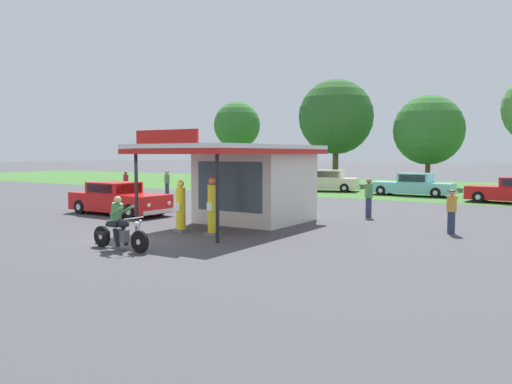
{
  "coord_description": "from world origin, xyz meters",
  "views": [
    {
      "loc": [
        12.19,
        -11.99,
        2.83
      ],
      "look_at": [
        1.89,
        3.91,
        1.4
      ],
      "focal_mm": 36.1,
      "sensor_mm": 36.0,
      "label": 1
    }
  ],
  "objects_px": {
    "gas_pump_offside": "(213,209)",
    "bystander_strolling_foreground": "(126,183)",
    "parked_car_second_row_spare": "(326,182)",
    "bystander_chatting_near_pumps": "(167,182)",
    "motorcycle_with_rider": "(119,228)",
    "bystander_standing_back_lot": "(369,197)",
    "featured_classic_sedan": "(119,200)",
    "parked_car_back_row_centre": "(238,180)",
    "bystander_admiring_sedan": "(452,210)",
    "parked_car_back_row_centre_left": "(412,186)",
    "gas_pump_nearside": "(181,208)"
  },
  "relations": [
    {
      "from": "gas_pump_offside",
      "to": "gas_pump_nearside",
      "type": "bearing_deg",
      "value": -180.0
    },
    {
      "from": "motorcycle_with_rider",
      "to": "parked_car_back_row_centre_left",
      "type": "bearing_deg",
      "value": 85.98
    },
    {
      "from": "gas_pump_nearside",
      "to": "motorcycle_with_rider",
      "type": "relative_size",
      "value": 0.81
    },
    {
      "from": "bystander_standing_back_lot",
      "to": "gas_pump_offside",
      "type": "bearing_deg",
      "value": -109.7
    },
    {
      "from": "gas_pump_offside",
      "to": "bystander_strolling_foreground",
      "type": "relative_size",
      "value": 1.24
    },
    {
      "from": "featured_classic_sedan",
      "to": "motorcycle_with_rider",
      "type": "bearing_deg",
      "value": -42.0
    },
    {
      "from": "parked_car_back_row_centre",
      "to": "parked_car_second_row_spare",
      "type": "height_order",
      "value": "parked_car_second_row_spare"
    },
    {
      "from": "gas_pump_offside",
      "to": "parked_car_second_row_spare",
      "type": "height_order",
      "value": "gas_pump_offside"
    },
    {
      "from": "featured_classic_sedan",
      "to": "bystander_admiring_sedan",
      "type": "relative_size",
      "value": 3.4
    },
    {
      "from": "gas_pump_offside",
      "to": "bystander_chatting_near_pumps",
      "type": "height_order",
      "value": "gas_pump_offside"
    },
    {
      "from": "bystander_standing_back_lot",
      "to": "bystander_admiring_sedan",
      "type": "xyz_separation_m",
      "value": [
        4.1,
        -2.81,
        -0.1
      ]
    },
    {
      "from": "motorcycle_with_rider",
      "to": "parked_car_back_row_centre",
      "type": "bearing_deg",
      "value": 117.2
    },
    {
      "from": "parked_car_back_row_centre_left",
      "to": "bystander_standing_back_lot",
      "type": "relative_size",
      "value": 3.24
    },
    {
      "from": "parked_car_second_row_spare",
      "to": "bystander_admiring_sedan",
      "type": "bearing_deg",
      "value": -52.41
    },
    {
      "from": "gas_pump_nearside",
      "to": "bystander_chatting_near_pumps",
      "type": "xyz_separation_m",
      "value": [
        -11.46,
        11.69,
        0.03
      ]
    },
    {
      "from": "gas_pump_nearside",
      "to": "bystander_strolling_foreground",
      "type": "xyz_separation_m",
      "value": [
        -13.68,
        10.09,
        0.01
      ]
    },
    {
      "from": "featured_classic_sedan",
      "to": "bystander_admiring_sedan",
      "type": "bearing_deg",
      "value": 9.5
    },
    {
      "from": "bystander_strolling_foreground",
      "to": "bystander_standing_back_lot",
      "type": "height_order",
      "value": "bystander_standing_back_lot"
    },
    {
      "from": "parked_car_back_row_centre",
      "to": "parked_car_second_row_spare",
      "type": "xyz_separation_m",
      "value": [
        6.98,
        1.41,
        0.04
      ]
    },
    {
      "from": "bystander_chatting_near_pumps",
      "to": "bystander_standing_back_lot",
      "type": "relative_size",
      "value": 0.95
    },
    {
      "from": "gas_pump_offside",
      "to": "parked_car_back_row_centre",
      "type": "bearing_deg",
      "value": 122.7
    },
    {
      "from": "motorcycle_with_rider",
      "to": "bystander_strolling_foreground",
      "type": "relative_size",
      "value": 1.41
    },
    {
      "from": "parked_car_second_row_spare",
      "to": "bystander_admiring_sedan",
      "type": "relative_size",
      "value": 3.36
    },
    {
      "from": "featured_classic_sedan",
      "to": "parked_car_back_row_centre_left",
      "type": "distance_m",
      "value": 19.76
    },
    {
      "from": "bystander_strolling_foreground",
      "to": "parked_car_second_row_spare",
      "type": "bearing_deg",
      "value": 49.05
    },
    {
      "from": "gas_pump_nearside",
      "to": "bystander_chatting_near_pumps",
      "type": "relative_size",
      "value": 1.14
    },
    {
      "from": "featured_classic_sedan",
      "to": "bystander_strolling_foreground",
      "type": "bearing_deg",
      "value": 135.37
    },
    {
      "from": "gas_pump_offside",
      "to": "parked_car_back_row_centre_left",
      "type": "bearing_deg",
      "value": 87.12
    },
    {
      "from": "bystander_chatting_near_pumps",
      "to": "parked_car_back_row_centre",
      "type": "bearing_deg",
      "value": 87.8
    },
    {
      "from": "motorcycle_with_rider",
      "to": "bystander_standing_back_lot",
      "type": "relative_size",
      "value": 1.32
    },
    {
      "from": "bystander_strolling_foreground",
      "to": "gas_pump_offside",
      "type": "bearing_deg",
      "value": -33.7
    },
    {
      "from": "bystander_admiring_sedan",
      "to": "featured_classic_sedan",
      "type": "bearing_deg",
      "value": -170.5
    },
    {
      "from": "gas_pump_offside",
      "to": "bystander_chatting_near_pumps",
      "type": "relative_size",
      "value": 1.23
    },
    {
      "from": "gas_pump_offside",
      "to": "bystander_strolling_foreground",
      "type": "distance_m",
      "value": 18.19
    },
    {
      "from": "parked_car_second_row_spare",
      "to": "bystander_admiring_sedan",
      "type": "xyz_separation_m",
      "value": [
        12.47,
        -16.2,
        0.1
      ]
    },
    {
      "from": "gas_pump_offside",
      "to": "bystander_standing_back_lot",
      "type": "height_order",
      "value": "gas_pump_offside"
    },
    {
      "from": "bystander_chatting_near_pumps",
      "to": "parked_car_second_row_spare",
      "type": "bearing_deg",
      "value": 52.1
    },
    {
      "from": "motorcycle_with_rider",
      "to": "bystander_admiring_sedan",
      "type": "relative_size",
      "value": 1.48
    },
    {
      "from": "motorcycle_with_rider",
      "to": "parked_car_back_row_centre_left",
      "type": "relative_size",
      "value": 0.41
    },
    {
      "from": "gas_pump_offside",
      "to": "parked_car_back_row_centre",
      "type": "distance_m",
      "value": 23.34
    },
    {
      "from": "bystander_admiring_sedan",
      "to": "bystander_chatting_near_pumps",
      "type": "bearing_deg",
      "value": 160.91
    },
    {
      "from": "featured_classic_sedan",
      "to": "parked_car_second_row_spare",
      "type": "bearing_deg",
      "value": 84.53
    },
    {
      "from": "parked_car_second_row_spare",
      "to": "bystander_chatting_near_pumps",
      "type": "distance_m",
      "value": 11.86
    },
    {
      "from": "bystander_strolling_foreground",
      "to": "bystander_admiring_sedan",
      "type": "distance_m",
      "value": 22.59
    },
    {
      "from": "motorcycle_with_rider",
      "to": "gas_pump_nearside",
      "type": "bearing_deg",
      "value": 102.36
    },
    {
      "from": "featured_classic_sedan",
      "to": "bystander_strolling_foreground",
      "type": "distance_m",
      "value": 10.86
    },
    {
      "from": "bystander_chatting_near_pumps",
      "to": "bystander_admiring_sedan",
      "type": "relative_size",
      "value": 1.06
    },
    {
      "from": "featured_classic_sedan",
      "to": "bystander_strolling_foreground",
      "type": "height_order",
      "value": "bystander_strolling_foreground"
    },
    {
      "from": "gas_pump_offside",
      "to": "bystander_standing_back_lot",
      "type": "relative_size",
      "value": 1.16
    },
    {
      "from": "parked_car_back_row_centre",
      "to": "bystander_admiring_sedan",
      "type": "relative_size",
      "value": 3.36
    }
  ]
}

